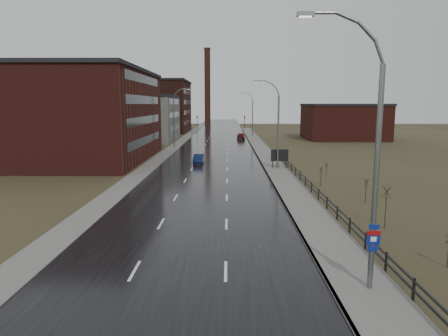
{
  "coord_description": "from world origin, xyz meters",
  "views": [
    {
      "loc": [
        2.41,
        -14.98,
        8.35
      ],
      "look_at": [
        2.07,
        18.46,
        3.0
      ],
      "focal_mm": 32.0,
      "sensor_mm": 36.0,
      "label": 1
    }
  ],
  "objects_px": {
    "car_far": "(241,136)",
    "car_near": "(199,159)",
    "streetlight_main": "(370,158)",
    "billboard": "(280,156)"
  },
  "relations": [
    {
      "from": "billboard",
      "to": "car_near",
      "type": "distance_m",
      "value": 11.87
    },
    {
      "from": "streetlight_main",
      "to": "car_near",
      "type": "bearing_deg",
      "value": 104.63
    },
    {
      "from": "streetlight_main",
      "to": "car_near",
      "type": "distance_m",
      "value": 40.8
    },
    {
      "from": "car_near",
      "to": "billboard",
      "type": "bearing_deg",
      "value": -22.38
    },
    {
      "from": "streetlight_main",
      "to": "billboard",
      "type": "relative_size",
      "value": 4.69
    },
    {
      "from": "billboard",
      "to": "car_near",
      "type": "height_order",
      "value": "billboard"
    },
    {
      "from": "car_near",
      "to": "car_far",
      "type": "xyz_separation_m",
      "value": [
        7.24,
        40.15,
        0.13
      ]
    },
    {
      "from": "car_far",
      "to": "car_near",
      "type": "bearing_deg",
      "value": 80.2
    },
    {
      "from": "streetlight_main",
      "to": "car_far",
      "type": "height_order",
      "value": "streetlight_main"
    },
    {
      "from": "streetlight_main",
      "to": "car_far",
      "type": "distance_m",
      "value": 79.51
    }
  ]
}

